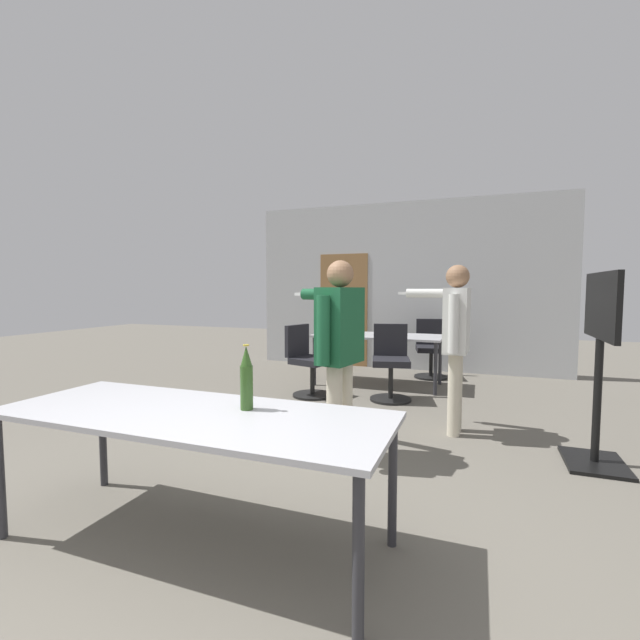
{
  "coord_description": "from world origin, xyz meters",
  "views": [
    {
      "loc": [
        1.24,
        -1.5,
        1.41
      ],
      "look_at": [
        -0.26,
        2.52,
        1.1
      ],
      "focal_mm": 24.0,
      "sensor_mm": 36.0,
      "label": 1
    }
  ],
  "objects_px": {
    "person_far_watching": "(455,332)",
    "office_chair_mid_tucked": "(391,364)",
    "office_chair_far_left": "(431,350)",
    "person_left_plaid": "(339,340)",
    "drink_cup": "(389,333)",
    "beer_bottle": "(246,379)",
    "office_chair_far_right": "(308,363)",
    "tv_screen": "(600,352)"
  },
  "relations": [
    {
      "from": "tv_screen",
      "to": "beer_bottle",
      "type": "distance_m",
      "value": 2.81
    },
    {
      "from": "person_far_watching",
      "to": "office_chair_mid_tucked",
      "type": "relative_size",
      "value": 1.72
    },
    {
      "from": "person_far_watching",
      "to": "office_chair_far_left",
      "type": "xyz_separation_m",
      "value": [
        -0.5,
        2.68,
        -0.57
      ]
    },
    {
      "from": "tv_screen",
      "to": "drink_cup",
      "type": "distance_m",
      "value": 3.03
    },
    {
      "from": "office_chair_far_left",
      "to": "person_far_watching",
      "type": "bearing_deg",
      "value": 88.65
    },
    {
      "from": "beer_bottle",
      "to": "person_left_plaid",
      "type": "bearing_deg",
      "value": 85.01
    },
    {
      "from": "office_chair_far_left",
      "to": "beer_bottle",
      "type": "bearing_deg",
      "value": 72.49
    },
    {
      "from": "tv_screen",
      "to": "person_far_watching",
      "type": "distance_m",
      "value": 1.19
    },
    {
      "from": "person_far_watching",
      "to": "office_chair_mid_tucked",
      "type": "height_order",
      "value": "person_far_watching"
    },
    {
      "from": "tv_screen",
      "to": "office_chair_far_left",
      "type": "relative_size",
      "value": 1.67
    },
    {
      "from": "tv_screen",
      "to": "office_chair_far_left",
      "type": "bearing_deg",
      "value": -152.31
    },
    {
      "from": "person_left_plaid",
      "to": "office_chair_far_right",
      "type": "distance_m",
      "value": 2.17
    },
    {
      "from": "office_chair_far_left",
      "to": "person_left_plaid",
      "type": "bearing_deg",
      "value": 72.25
    },
    {
      "from": "person_far_watching",
      "to": "office_chair_far_right",
      "type": "relative_size",
      "value": 1.76
    },
    {
      "from": "tv_screen",
      "to": "office_chair_far_right",
      "type": "xyz_separation_m",
      "value": [
        -3.01,
        1.28,
        -0.47
      ]
    },
    {
      "from": "office_chair_far_left",
      "to": "office_chair_mid_tucked",
      "type": "relative_size",
      "value": 0.97
    },
    {
      "from": "drink_cup",
      "to": "office_chair_far_right",
      "type": "bearing_deg",
      "value": -135.21
    },
    {
      "from": "office_chair_mid_tucked",
      "to": "office_chair_far_right",
      "type": "distance_m",
      "value": 1.08
    },
    {
      "from": "office_chair_mid_tucked",
      "to": "office_chair_far_right",
      "type": "height_order",
      "value": "office_chair_mid_tucked"
    },
    {
      "from": "person_left_plaid",
      "to": "office_chair_mid_tucked",
      "type": "bearing_deg",
      "value": 10.08
    },
    {
      "from": "office_chair_far_right",
      "to": "drink_cup",
      "type": "bearing_deg",
      "value": 151.56
    },
    {
      "from": "beer_bottle",
      "to": "office_chair_far_left",
      "type": "bearing_deg",
      "value": 84.35
    },
    {
      "from": "person_far_watching",
      "to": "office_chair_far_right",
      "type": "height_order",
      "value": "person_far_watching"
    },
    {
      "from": "beer_bottle",
      "to": "drink_cup",
      "type": "bearing_deg",
      "value": 90.15
    },
    {
      "from": "office_chair_far_left",
      "to": "drink_cup",
      "type": "height_order",
      "value": "office_chair_far_left"
    },
    {
      "from": "office_chair_far_left",
      "to": "beer_bottle",
      "type": "xyz_separation_m",
      "value": [
        -0.49,
        -4.94,
        0.48
      ]
    },
    {
      "from": "office_chair_far_left",
      "to": "office_chair_far_right",
      "type": "distance_m",
      "value": 2.28
    },
    {
      "from": "person_left_plaid",
      "to": "office_chair_far_right",
      "type": "xyz_separation_m",
      "value": [
        -1.02,
        1.84,
        -0.55
      ]
    },
    {
      "from": "office_chair_mid_tucked",
      "to": "drink_cup",
      "type": "height_order",
      "value": "office_chair_mid_tucked"
    },
    {
      "from": "office_chair_far_left",
      "to": "office_chair_far_right",
      "type": "xyz_separation_m",
      "value": [
        -1.4,
        -1.8,
        0.01
      ]
    },
    {
      "from": "person_left_plaid",
      "to": "beer_bottle",
      "type": "xyz_separation_m",
      "value": [
        -0.11,
        -1.3,
        -0.08
      ]
    },
    {
      "from": "office_chair_far_right",
      "to": "person_left_plaid",
      "type": "bearing_deg",
      "value": 45.85
    },
    {
      "from": "person_far_watching",
      "to": "beer_bottle",
      "type": "relative_size",
      "value": 4.51
    },
    {
      "from": "person_far_watching",
      "to": "drink_cup",
      "type": "relative_size",
      "value": 18.91
    },
    {
      "from": "office_chair_mid_tucked",
      "to": "beer_bottle",
      "type": "height_order",
      "value": "beer_bottle"
    },
    {
      "from": "person_far_watching",
      "to": "office_chair_far_left",
      "type": "bearing_deg",
      "value": 14.35
    },
    {
      "from": "person_far_watching",
      "to": "beer_bottle",
      "type": "bearing_deg",
      "value": 160.23
    },
    {
      "from": "office_chair_mid_tucked",
      "to": "drink_cup",
      "type": "xyz_separation_m",
      "value": [
        -0.17,
        0.7,
        0.33
      ]
    },
    {
      "from": "person_far_watching",
      "to": "office_chair_mid_tucked",
      "type": "xyz_separation_m",
      "value": [
        -0.83,
        1.08,
        -0.55
      ]
    },
    {
      "from": "person_left_plaid",
      "to": "office_chair_far_left",
      "type": "distance_m",
      "value": 3.7
    },
    {
      "from": "tv_screen",
      "to": "office_chair_far_left",
      "type": "distance_m",
      "value": 3.51
    },
    {
      "from": "office_chair_far_right",
      "to": "beer_bottle",
      "type": "relative_size",
      "value": 2.56
    }
  ]
}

